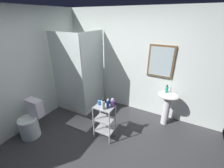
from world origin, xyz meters
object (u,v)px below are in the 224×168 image
object	(u,v)px
storage_cart	(104,120)
rinse_cup	(99,103)
shampoo_bottle_blue	(108,104)
toilet	(31,122)
shower_stall	(82,91)
conditioner_bottle_purple	(112,103)
hand_soap_bottle	(167,89)
bath_mat	(81,123)
pedestal_sink	(167,102)
lotion_bottle_white	(103,105)

from	to	relation	value
storage_cart	rinse_cup	world-z (taller)	rinse_cup
shampoo_bottle_blue	toilet	bearing A→B (deg)	-155.63
shower_stall	conditioner_bottle_purple	xyz separation A→B (m)	(1.25, -0.63, 0.35)
storage_cart	conditioner_bottle_purple	size ratio (longest dim) A/B	4.44
conditioner_bottle_purple	storage_cart	bearing A→B (deg)	-147.03
hand_soap_bottle	bath_mat	size ratio (longest dim) A/B	0.29
hand_soap_bottle	pedestal_sink	bearing A→B (deg)	14.13
pedestal_sink	toilet	world-z (taller)	pedestal_sink
storage_cart	shampoo_bottle_blue	world-z (taller)	shampoo_bottle_blue
toilet	storage_cart	xyz separation A→B (m)	(1.38, 0.65, 0.12)
pedestal_sink	rinse_cup	xyz separation A→B (m)	(-1.14, -0.99, 0.20)
pedestal_sink	storage_cart	xyz separation A→B (m)	(-1.01, -1.02, -0.14)
pedestal_sink	hand_soap_bottle	bearing A→B (deg)	-165.87
toilet	bath_mat	xyz separation A→B (m)	(0.67, 0.74, -0.31)
pedestal_sink	storage_cart	world-z (taller)	pedestal_sink
storage_cart	bath_mat	distance (m)	0.83
hand_soap_bottle	conditioner_bottle_purple	size ratio (longest dim) A/B	1.05
pedestal_sink	conditioner_bottle_purple	bearing A→B (deg)	-133.43
shower_stall	pedestal_sink	distance (m)	2.16
storage_cart	bath_mat	bearing A→B (deg)	172.29
shower_stall	lotion_bottle_white	world-z (taller)	shower_stall
hand_soap_bottle	bath_mat	distance (m)	2.08
conditioner_bottle_purple	rinse_cup	bearing A→B (deg)	-165.88
toilet	shampoo_bottle_blue	distance (m)	1.68
lotion_bottle_white	conditioner_bottle_purple	xyz separation A→B (m)	(0.11, 0.16, -0.02)
shower_stall	hand_soap_bottle	bearing A→B (deg)	7.84
shampoo_bottle_blue	bath_mat	xyz separation A→B (m)	(-0.78, 0.08, -0.81)
pedestal_sink	shampoo_bottle_blue	size ratio (longest dim) A/B	4.53
pedestal_sink	shower_stall	bearing A→B (deg)	-171.98
shampoo_bottle_blue	rinse_cup	distance (m)	0.20
toilet	shampoo_bottle_blue	world-z (taller)	shampoo_bottle_blue
shower_stall	shampoo_bottle_blue	xyz separation A→B (m)	(1.20, -0.70, 0.36)
shower_stall	hand_soap_bottle	world-z (taller)	shower_stall
toilet	storage_cart	size ratio (longest dim) A/B	1.03
storage_cart	conditioner_bottle_purple	bearing A→B (deg)	32.97
conditioner_bottle_purple	toilet	bearing A→B (deg)	-154.19
shower_stall	pedestal_sink	size ratio (longest dim) A/B	2.47
hand_soap_bottle	shampoo_bottle_blue	xyz separation A→B (m)	(-0.88, -0.99, -0.07)
shower_stall	bath_mat	size ratio (longest dim) A/B	3.33
pedestal_sink	shampoo_bottle_blue	distance (m)	1.39
pedestal_sink	lotion_bottle_white	world-z (taller)	lotion_bottle_white
shower_stall	pedestal_sink	bearing A→B (deg)	8.02
pedestal_sink	bath_mat	distance (m)	2.03
shower_stall	pedestal_sink	world-z (taller)	shower_stall
storage_cart	lotion_bottle_white	xyz separation A→B (m)	(0.02, -0.08, 0.40)
lotion_bottle_white	rinse_cup	size ratio (longest dim) A/B	2.54
hand_soap_bottle	lotion_bottle_white	xyz separation A→B (m)	(-0.93, -1.08, -0.05)
lotion_bottle_white	hand_soap_bottle	bearing A→B (deg)	49.33
lotion_bottle_white	conditioner_bottle_purple	bearing A→B (deg)	56.70
shower_stall	shampoo_bottle_blue	world-z (taller)	shower_stall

